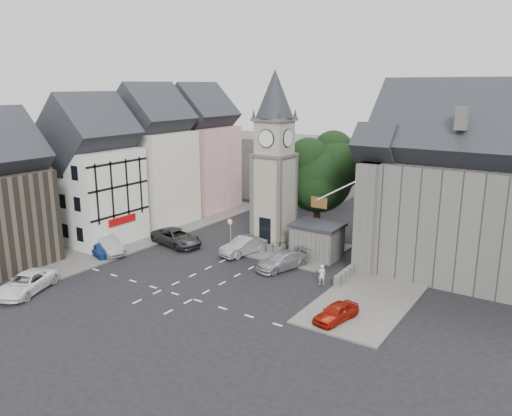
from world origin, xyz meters
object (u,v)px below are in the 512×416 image
Objects in this scene: stone_shelter at (317,240)px; car_west_blue at (100,249)px; pedestrian at (322,275)px; clock_tower at (274,161)px; car_east_red at (336,313)px.

car_west_blue is at bearing -147.30° from stone_shelter.
pedestrian is at bearing -59.81° from stone_shelter.
stone_shelter is 6.41m from pedestrian.
clock_tower is 17.57m from car_west_blue.
car_west_blue is at bearing -22.26° from pedestrian.
car_east_red is at bearing -43.70° from clock_tower.
stone_shelter is at bearing -96.35° from pedestrian.
clock_tower is at bearing -73.37° from pedestrian.
pedestrian reaches higher than car_west_blue.
clock_tower is 9.99× the size of pedestrian.
car_west_blue is (-11.50, -10.96, -7.51)m from clock_tower.
clock_tower is at bearing 149.11° from car_east_red.
pedestrian is at bearing -58.42° from car_west_blue.
stone_shelter reaches higher than car_west_blue.
pedestrian reaches higher than car_east_red.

